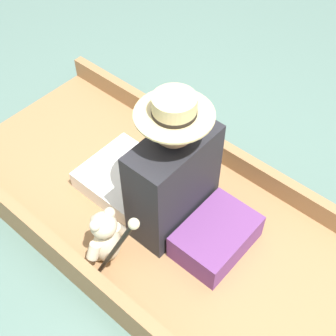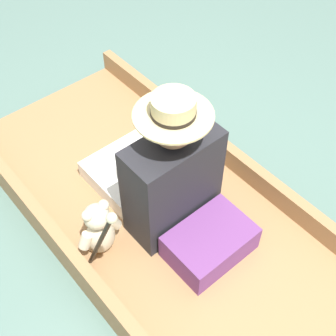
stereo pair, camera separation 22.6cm
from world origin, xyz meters
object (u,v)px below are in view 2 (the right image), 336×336
at_px(teddy_bear, 99,229).
at_px(walking_cane, 102,239).
at_px(seated_person, 163,174).
at_px(wine_glass, 180,132).

relative_size(teddy_bear, walking_cane, 0.49).
distance_m(seated_person, wine_glass, 0.48).
bearing_deg(seated_person, teddy_bear, 173.24).
bearing_deg(teddy_bear, wine_glass, 19.17).
xyz_separation_m(seated_person, walking_cane, (-0.49, -0.19, 0.13)).
xyz_separation_m(seated_person, teddy_bear, (-0.40, 0.01, -0.13)).
height_order(seated_person, walking_cane, seated_person).
bearing_deg(walking_cane, teddy_bear, 65.24).
distance_m(teddy_bear, walking_cane, 0.35).
height_order(teddy_bear, wine_glass, teddy_bear).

